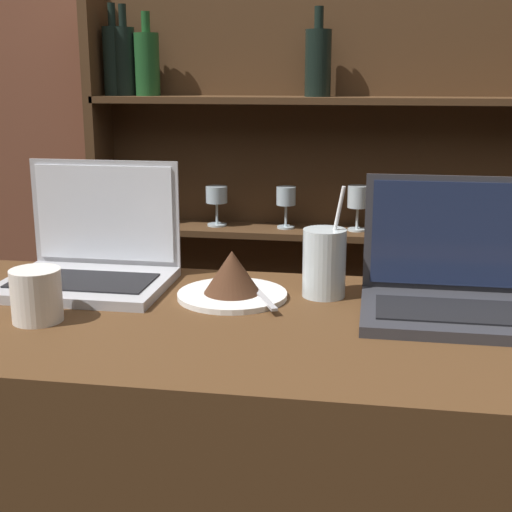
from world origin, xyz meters
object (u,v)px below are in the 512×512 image
(water_glass, at_px, (324,263))
(coffee_cup, at_px, (36,295))
(cake_plate, at_px, (232,280))
(laptop_near, at_px, (92,258))
(laptop_far, at_px, (462,285))

(water_glass, relative_size, coffee_cup, 2.32)
(water_glass, bearing_deg, cake_plate, -166.24)
(cake_plate, height_order, water_glass, water_glass)
(laptop_near, distance_m, water_glass, 0.44)
(coffee_cup, bearing_deg, laptop_far, 12.81)
(water_glass, distance_m, coffee_cup, 0.50)
(laptop_far, relative_size, cake_plate, 1.67)
(cake_plate, xyz_separation_m, water_glass, (0.16, 0.04, 0.03))
(laptop_far, distance_m, cake_plate, 0.40)
(water_glass, xyz_separation_m, coffee_cup, (-0.45, -0.21, -0.02))
(cake_plate, relative_size, water_glass, 0.98)
(laptop_far, bearing_deg, cake_plate, 177.39)
(laptop_far, bearing_deg, water_glass, 166.23)
(cake_plate, height_order, coffee_cup, same)
(laptop_near, relative_size, laptop_far, 0.92)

